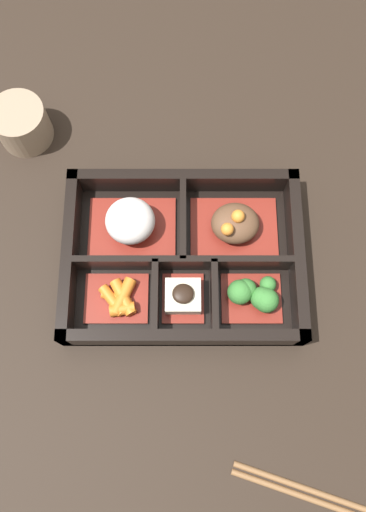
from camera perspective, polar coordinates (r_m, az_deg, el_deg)
name	(u,v)px	position (r m, az deg, el deg)	size (l,w,h in m)	color
ground_plane	(183,262)	(0.66, 0.00, -0.64)	(3.00, 3.00, 0.00)	black
bento_base	(183,261)	(0.65, 0.00, -0.52)	(0.30, 0.22, 0.01)	black
bento_rim	(183,258)	(0.63, 0.01, -0.28)	(0.30, 0.22, 0.05)	black
bowl_rice	(131,223)	(0.64, -6.01, 3.83)	(0.11, 0.09, 0.05)	maroon
bowl_stew	(235,225)	(0.65, 5.92, 3.57)	(0.11, 0.09, 0.05)	maroon
bowl_carrots	(119,299)	(0.63, -7.34, -4.94)	(0.08, 0.06, 0.02)	maroon
bowl_tofu	(185,297)	(0.62, 0.20, -4.68)	(0.05, 0.06, 0.03)	maroon
bowl_greens	(254,295)	(0.63, 8.14, -4.45)	(0.08, 0.06, 0.04)	maroon
tea_cup	(21,123)	(0.74, -17.98, 14.22)	(0.07, 0.07, 0.06)	gray
chopsticks	(333,503)	(0.66, 16.77, -25.38)	(0.23, 0.09, 0.01)	brown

